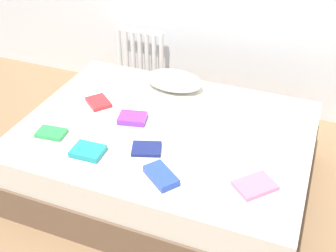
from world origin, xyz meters
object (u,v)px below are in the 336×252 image
at_px(bed, 165,156).
at_px(textbook_purple, 133,118).
at_px(radiator, 140,56).
at_px(textbook_red, 98,102).
at_px(pillow, 174,81).
at_px(textbook_teal, 88,151).
at_px(textbook_white, 204,131).
at_px(textbook_blue, 161,176).
at_px(textbook_pink, 255,186).
at_px(textbook_navy, 147,149).
at_px(textbook_green, 51,133).

height_order(bed, textbook_purple, textbook_purple).
distance_m(radiator, textbook_red, 1.12).
relative_size(pillow, textbook_teal, 2.29).
distance_m(textbook_white, textbook_blue, 0.54).
height_order(textbook_pink, textbook_navy, textbook_pink).
bearing_deg(textbook_purple, pillow, 65.51).
bearing_deg(bed, radiator, 121.72).
bearing_deg(radiator, textbook_white, -49.14).
distance_m(bed, textbook_pink, 0.83).
height_order(bed, textbook_green, textbook_green).
xyz_separation_m(textbook_pink, textbook_green, (-1.38, 0.01, -0.00)).
bearing_deg(pillow, textbook_teal, -102.49).
xyz_separation_m(bed, textbook_purple, (-0.25, -0.01, 0.27)).
relative_size(textbook_navy, textbook_teal, 0.94).
distance_m(textbook_teal, textbook_red, 0.60).
bearing_deg(bed, pillow, 104.44).
distance_m(bed, textbook_purple, 0.37).
bearing_deg(textbook_navy, pillow, 79.45).
xyz_separation_m(textbook_green, textbook_red, (0.10, 0.46, 0.00)).
bearing_deg(pillow, textbook_blue, -73.35).
xyz_separation_m(radiator, textbook_purple, (0.50, -1.21, 0.15)).
bearing_deg(radiator, textbook_purple, -67.67).
height_order(textbook_pink, textbook_teal, textbook_teal).
distance_m(bed, textbook_navy, 0.39).
xyz_separation_m(textbook_white, textbook_pink, (0.43, -0.40, -0.01)).
bearing_deg(textbook_red, textbook_white, 34.71).
relative_size(pillow, textbook_pink, 2.03).
height_order(radiator, textbook_purple, radiator).
xyz_separation_m(radiator, textbook_teal, (0.39, -1.65, 0.14)).
relative_size(textbook_navy, textbook_red, 0.96).
xyz_separation_m(textbook_green, textbook_teal, (0.33, -0.09, 0.00)).
distance_m(bed, radiator, 1.42).
relative_size(radiator, pillow, 1.23).
xyz_separation_m(textbook_white, textbook_navy, (-0.29, -0.31, -0.01)).
height_order(textbook_white, textbook_blue, textbook_blue).
bearing_deg(pillow, textbook_purple, -101.89).
bearing_deg(textbook_red, textbook_pink, 19.34).
bearing_deg(textbook_navy, radiator, 97.25).
height_order(pillow, textbook_white, pillow).
relative_size(textbook_teal, textbook_red, 1.03).
xyz_separation_m(textbook_navy, textbook_green, (-0.66, -0.08, 0.00)).
relative_size(textbook_white, textbook_green, 0.99).
bearing_deg(bed, textbook_blue, -71.08).
relative_size(bed, pillow, 4.40).
bearing_deg(textbook_teal, radiator, 101.28).
distance_m(textbook_teal, textbook_blue, 0.52).
distance_m(textbook_pink, textbook_green, 1.38).
xyz_separation_m(textbook_teal, textbook_red, (-0.23, 0.55, -0.00)).
relative_size(pillow, textbook_green, 2.39).
relative_size(textbook_pink, textbook_green, 1.18).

